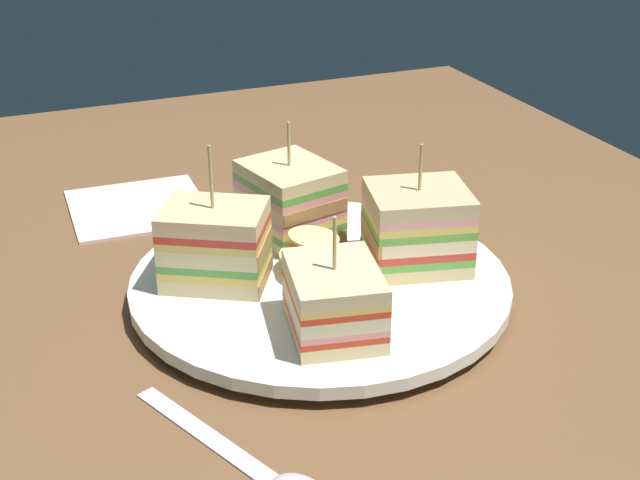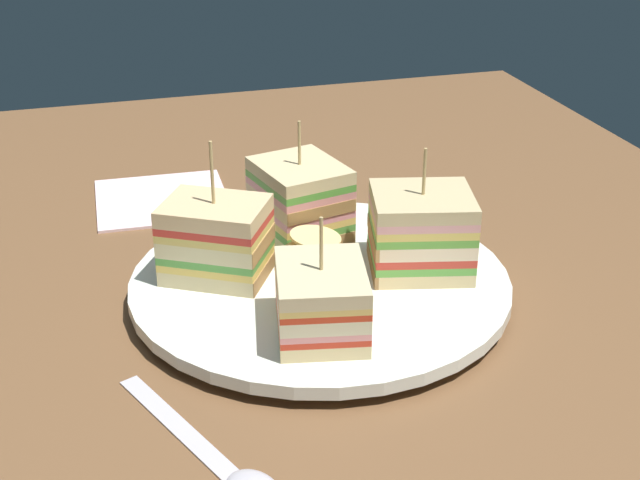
{
  "view_description": "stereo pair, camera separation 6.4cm",
  "coord_description": "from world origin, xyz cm",
  "px_view_note": "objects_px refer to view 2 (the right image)",
  "views": [
    {
      "loc": [
        53.33,
        -22.01,
        32.98
      ],
      "look_at": [
        0.0,
        0.0,
        4.71
      ],
      "focal_mm": 50.1,
      "sensor_mm": 36.0,
      "label": 1
    },
    {
      "loc": [
        55.45,
        -15.95,
        32.98
      ],
      "look_at": [
        0.0,
        0.0,
        4.71
      ],
      "focal_mm": 50.1,
      "sensor_mm": 36.0,
      "label": 2
    }
  ],
  "objects_px": {
    "sandwich_wedge_1": "(300,200)",
    "spoon": "(231,472)",
    "plate": "(320,285)",
    "napkin": "(162,198)",
    "sandwich_wedge_0": "(420,232)",
    "sandwich_wedge_2": "(217,240)",
    "sandwich_wedge_3": "(321,301)",
    "chip_pile": "(318,258)"
  },
  "relations": [
    {
      "from": "plate",
      "to": "napkin",
      "type": "relative_size",
      "value": 2.36
    },
    {
      "from": "plate",
      "to": "sandwich_wedge_1",
      "type": "xyz_separation_m",
      "value": [
        -0.07,
        0.01,
        0.04
      ]
    },
    {
      "from": "sandwich_wedge_0",
      "to": "sandwich_wedge_3",
      "type": "xyz_separation_m",
      "value": [
        0.06,
        -0.09,
        -0.01
      ]
    },
    {
      "from": "plate",
      "to": "napkin",
      "type": "height_order",
      "value": "plate"
    },
    {
      "from": "sandwich_wedge_1",
      "to": "chip_pile",
      "type": "distance_m",
      "value": 0.07
    },
    {
      "from": "sandwich_wedge_1",
      "to": "sandwich_wedge_3",
      "type": "bearing_deg",
      "value": -22.91
    },
    {
      "from": "chip_pile",
      "to": "napkin",
      "type": "xyz_separation_m",
      "value": [
        -0.21,
        -0.09,
        -0.03
      ]
    },
    {
      "from": "plate",
      "to": "sandwich_wedge_3",
      "type": "distance_m",
      "value": 0.08
    },
    {
      "from": "plate",
      "to": "spoon",
      "type": "relative_size",
      "value": 1.84
    },
    {
      "from": "chip_pile",
      "to": "napkin",
      "type": "distance_m",
      "value": 0.23
    },
    {
      "from": "plate",
      "to": "sandwich_wedge_0",
      "type": "height_order",
      "value": "sandwich_wedge_0"
    },
    {
      "from": "spoon",
      "to": "napkin",
      "type": "xyz_separation_m",
      "value": [
        -0.39,
        0.01,
        -0.0
      ]
    },
    {
      "from": "sandwich_wedge_1",
      "to": "sandwich_wedge_2",
      "type": "relative_size",
      "value": 0.91
    },
    {
      "from": "sandwich_wedge_1",
      "to": "napkin",
      "type": "height_order",
      "value": "sandwich_wedge_1"
    },
    {
      "from": "sandwich_wedge_2",
      "to": "chip_pile",
      "type": "height_order",
      "value": "sandwich_wedge_2"
    },
    {
      "from": "sandwich_wedge_3",
      "to": "sandwich_wedge_1",
      "type": "bearing_deg",
      "value": 1.45
    },
    {
      "from": "plate",
      "to": "chip_pile",
      "type": "distance_m",
      "value": 0.02
    },
    {
      "from": "plate",
      "to": "sandwich_wedge_2",
      "type": "distance_m",
      "value": 0.08
    },
    {
      "from": "sandwich_wedge_1",
      "to": "spoon",
      "type": "bearing_deg",
      "value": -36.09
    },
    {
      "from": "sandwich_wedge_0",
      "to": "spoon",
      "type": "bearing_deg",
      "value": 57.48
    },
    {
      "from": "sandwich_wedge_1",
      "to": "sandwich_wedge_3",
      "type": "height_order",
      "value": "sandwich_wedge_1"
    },
    {
      "from": "sandwich_wedge_2",
      "to": "sandwich_wedge_3",
      "type": "bearing_deg",
      "value": -31.7
    },
    {
      "from": "sandwich_wedge_2",
      "to": "spoon",
      "type": "xyz_separation_m",
      "value": [
        0.2,
        -0.03,
        -0.04
      ]
    },
    {
      "from": "sandwich_wedge_1",
      "to": "sandwich_wedge_0",
      "type": "bearing_deg",
      "value": 26.95
    },
    {
      "from": "sandwich_wedge_3",
      "to": "chip_pile",
      "type": "xyz_separation_m",
      "value": [
        -0.08,
        0.02,
        -0.01
      ]
    },
    {
      "from": "sandwich_wedge_2",
      "to": "spoon",
      "type": "height_order",
      "value": "sandwich_wedge_2"
    },
    {
      "from": "plate",
      "to": "spoon",
      "type": "height_order",
      "value": "plate"
    },
    {
      "from": "sandwich_wedge_2",
      "to": "napkin",
      "type": "relative_size",
      "value": 0.88
    },
    {
      "from": "plate",
      "to": "chip_pile",
      "type": "relative_size",
      "value": 3.87
    },
    {
      "from": "sandwich_wedge_3",
      "to": "napkin",
      "type": "bearing_deg",
      "value": 25.16
    },
    {
      "from": "sandwich_wedge_1",
      "to": "chip_pile",
      "type": "height_order",
      "value": "sandwich_wedge_1"
    },
    {
      "from": "napkin",
      "to": "sandwich_wedge_1",
      "type": "bearing_deg",
      "value": 34.95
    },
    {
      "from": "napkin",
      "to": "chip_pile",
      "type": "bearing_deg",
      "value": 23.26
    },
    {
      "from": "plate",
      "to": "sandwich_wedge_0",
      "type": "bearing_deg",
      "value": 84.26
    },
    {
      "from": "napkin",
      "to": "plate",
      "type": "bearing_deg",
      "value": 23.18
    },
    {
      "from": "sandwich_wedge_3",
      "to": "sandwich_wedge_0",
      "type": "bearing_deg",
      "value": -44.48
    },
    {
      "from": "spoon",
      "to": "sandwich_wedge_0",
      "type": "bearing_deg",
      "value": 110.88
    },
    {
      "from": "spoon",
      "to": "napkin",
      "type": "height_order",
      "value": "spoon"
    },
    {
      "from": "plate",
      "to": "sandwich_wedge_1",
      "type": "height_order",
      "value": "sandwich_wedge_1"
    },
    {
      "from": "sandwich_wedge_2",
      "to": "sandwich_wedge_3",
      "type": "height_order",
      "value": "sandwich_wedge_2"
    },
    {
      "from": "sandwich_wedge_1",
      "to": "spoon",
      "type": "xyz_separation_m",
      "value": [
        0.25,
        -0.11,
        -0.04
      ]
    },
    {
      "from": "sandwich_wedge_3",
      "to": "chip_pile",
      "type": "height_order",
      "value": "sandwich_wedge_3"
    }
  ]
}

